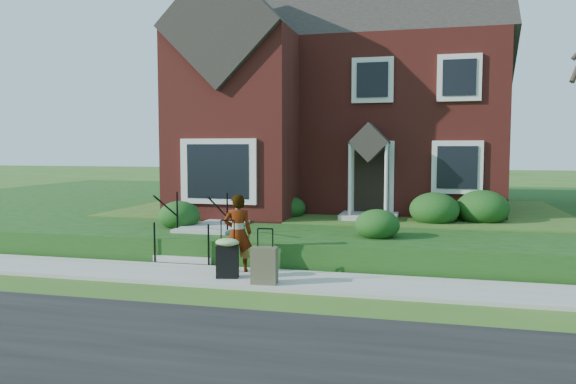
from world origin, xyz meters
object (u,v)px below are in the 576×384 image
(suitcase_black, at_px, (227,255))
(woman, at_px, (238,233))
(front_steps, at_px, (199,239))
(suitcase_olive, at_px, (264,265))

(suitcase_black, bearing_deg, woman, 75.80)
(front_steps, bearing_deg, suitcase_olive, -45.28)
(woman, distance_m, suitcase_black, 0.70)
(suitcase_black, xyz_separation_m, suitcase_olive, (0.85, -0.29, -0.09))
(front_steps, height_order, suitcase_olive, front_steps)
(suitcase_olive, bearing_deg, suitcase_black, 157.30)
(front_steps, distance_m, woman, 2.13)
(front_steps, xyz_separation_m, suitcase_olive, (2.33, -2.35, -0.04))
(woman, height_order, suitcase_olive, woman)
(front_steps, height_order, woman, woman)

